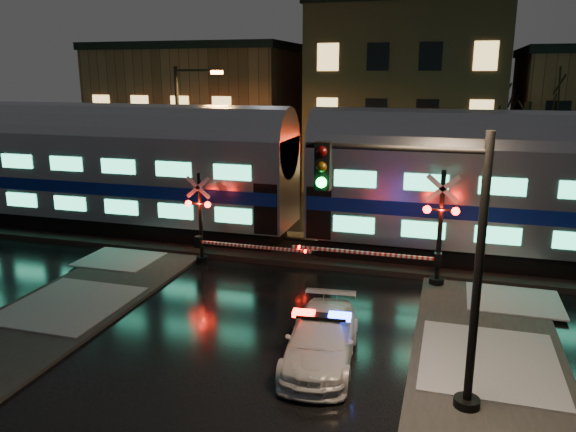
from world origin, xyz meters
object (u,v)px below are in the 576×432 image
Objects in this scene: crossing_signal_right at (429,240)px; traffic_light at (430,267)px; crossing_signal_left at (208,228)px; streetlight at (183,133)px; police_car at (321,340)px.

crossing_signal_right is 7.85m from traffic_light.
crossing_signal_left is 11.80m from traffic_light.
crossing_signal_right is at bearing -27.61° from streetlight.
police_car is 0.71× the size of traffic_light.
traffic_light is at bearing -47.66° from streetlight.
crossing_signal_left is at bearing 146.38° from traffic_light.
police_car is 17.13m from streetlight.
police_car is 0.86× the size of crossing_signal_left.
traffic_light is (0.30, -7.67, 1.62)m from crossing_signal_right.
streetlight reaches higher than traffic_light.
crossing_signal_right is at bearing 0.09° from crossing_signal_left.
streetlight reaches higher than crossing_signal_left.
crossing_signal_left is (-8.49, -0.01, -0.25)m from crossing_signal_right.
police_car is at bearing 161.70° from traffic_light.
streetlight is at bearing 139.81° from traffic_light.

